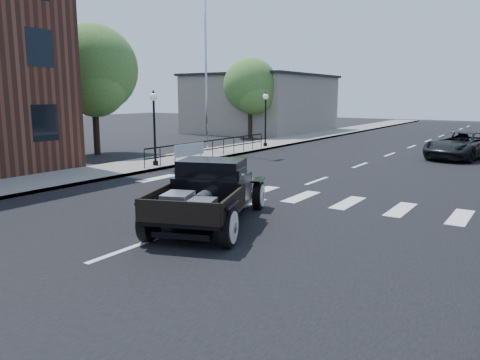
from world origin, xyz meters
The scene contains 14 objects.
ground centered at (0.00, 0.00, 0.00)m, with size 120.00×120.00×0.00m, color black.
road centered at (0.00, 15.00, 0.01)m, with size 14.00×80.00×0.02m, color black.
road_markings centered at (0.00, 10.00, 0.00)m, with size 12.00×60.00×0.06m, color silver, non-canonical shape.
sidewalk_left centered at (-8.50, 15.00, 0.07)m, with size 3.00×80.00×0.15m, color gray.
low_building_left centered at (-15.00, 28.00, 2.50)m, with size 10.00×12.00×5.00m, color gray.
railing centered at (-7.30, 10.00, 0.65)m, with size 0.08×10.00×1.00m, color black, non-canonical shape.
banner centered at (-7.22, 8.00, 0.45)m, with size 0.04×2.20×0.60m, color silver, non-canonical shape.
lamp_post_b centered at (-7.60, 6.00, 1.86)m, with size 0.36×0.36×3.41m, color black, non-canonical shape.
lamp_post_c centered at (-7.60, 16.00, 1.86)m, with size 0.36×0.36×3.41m, color black, non-canonical shape.
flagpole centered at (-9.20, 12.00, 5.80)m, with size 0.12×0.12×11.29m, color silver.
big_tree_near centered at (-14.00, 8.00, 3.61)m, with size 4.91×4.91×7.21m, color #477231, non-canonical shape.
big_tree_far centered at (-12.50, 22.00, 3.12)m, with size 4.25×4.25×6.25m, color #477231, non-canonical shape.
hotrod_pickup centered at (0.27, -0.28, 0.86)m, with size 2.30×4.94×1.71m, color black, non-canonical shape.
second_car centered at (3.58, 17.32, 0.71)m, with size 2.35×5.10×1.42m, color black.
Camera 1 is at (7.38, -9.66, 3.29)m, focal length 35.00 mm.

